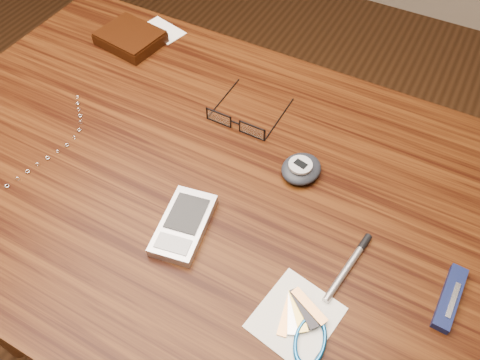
{
  "coord_description": "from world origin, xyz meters",
  "views": [
    {
      "loc": [
        0.31,
        -0.39,
        1.34
      ],
      "look_at": [
        0.09,
        0.01,
        0.76
      ],
      "focal_mm": 35.0,
      "sensor_mm": 36.0,
      "label": 1
    }
  ],
  "objects": [
    {
      "name": "wallet_and_card",
      "position": [
        -0.28,
        0.23,
        0.76
      ],
      "size": [
        0.15,
        0.16,
        0.03
      ],
      "color": "black",
      "rests_on": "desk"
    },
    {
      "name": "pocket_knife",
      "position": [
        0.43,
        -0.03,
        0.76
      ],
      "size": [
        0.03,
        0.1,
        0.01
      ],
      "color": "#0C0E3E",
      "rests_on": "desk"
    },
    {
      "name": "ground",
      "position": [
        0.0,
        0.0,
        0.0
      ],
      "size": [
        3.8,
        3.8,
        0.0
      ],
      "primitive_type": "plane",
      "color": "#472814",
      "rests_on": "ground"
    },
    {
      "name": "eyeglasses",
      "position": [
        0.03,
        0.12,
        0.76
      ],
      "size": [
        0.12,
        0.12,
        0.03
      ],
      "color": "black",
      "rests_on": "desk"
    },
    {
      "name": "silver_pen",
      "position": [
        0.3,
        -0.04,
        0.75
      ],
      "size": [
        0.03,
        0.13,
        0.01
      ],
      "color": "#AEAEB3",
      "rests_on": "desk"
    },
    {
      "name": "desk",
      "position": [
        0.0,
        0.0,
        0.65
      ],
      "size": [
        1.0,
        0.7,
        0.75
      ],
      "color": "#381A09",
      "rests_on": "ground"
    },
    {
      "name": "pda_phone",
      "position": [
        0.06,
        -0.1,
        0.76
      ],
      "size": [
        0.09,
        0.13,
        0.02
      ],
      "color": "#AAAAAE",
      "rests_on": "desk"
    },
    {
      "name": "pedometer",
      "position": [
        0.17,
        0.08,
        0.76
      ],
      "size": [
        0.07,
        0.08,
        0.03
      ],
      "color": "black",
      "rests_on": "desk"
    },
    {
      "name": "notepad_keys",
      "position": [
        0.27,
        -0.16,
        0.75
      ],
      "size": [
        0.12,
        0.12,
        0.01
      ],
      "color": "white",
      "rests_on": "desk"
    }
  ]
}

